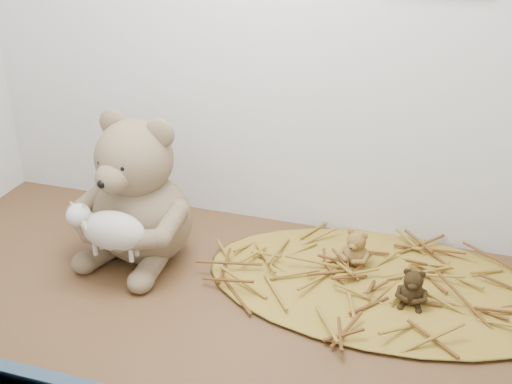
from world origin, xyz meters
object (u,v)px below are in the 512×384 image
(mini_teddy_brown, at_px, (413,286))
(mini_teddy_tan, at_px, (356,247))
(main_teddy, at_px, (139,188))
(toy_lamb, at_px, (114,231))

(mini_teddy_brown, bearing_deg, mini_teddy_tan, 141.67)
(main_teddy, xyz_separation_m, mini_teddy_tan, (0.40, 0.07, -0.10))
(mini_teddy_tan, xyz_separation_m, mini_teddy_brown, (0.11, -0.09, -0.00))
(toy_lamb, bearing_deg, main_teddy, 90.00)
(main_teddy, bearing_deg, toy_lamb, -79.44)
(main_teddy, height_order, mini_teddy_tan, main_teddy)
(toy_lamb, relative_size, mini_teddy_tan, 2.10)
(mini_teddy_brown, bearing_deg, toy_lamb, -169.65)
(main_teddy, height_order, toy_lamb, main_teddy)
(main_teddy, relative_size, mini_teddy_brown, 4.27)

